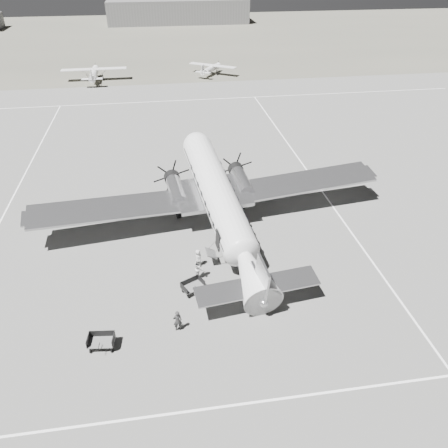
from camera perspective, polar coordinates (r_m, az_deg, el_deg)
The scene contains 15 objects.
ground at distance 34.99m, azimuth -1.50°, elevation -3.44°, with size 260.00×260.00×0.00m, color slate.
taxi_line_near at distance 25.21m, azimuth 2.95°, elevation -22.37°, with size 60.00×0.15×0.01m, color white.
taxi_line_right at distance 38.06m, azimuth 16.72°, elevation -1.68°, with size 0.15×80.00×0.01m, color white.
taxi_line_left at distance 45.69m, azimuth -26.29°, elevation 2.24°, with size 0.15×60.00×0.01m, color white.
taxi_line_horizon at distance 71.18m, azimuth -5.83°, elevation 15.76°, with size 90.00×0.15×0.01m, color white.
grass_infield at distance 124.79m, azimuth -7.64°, elevation 23.01°, with size 260.00×90.00×0.01m, color #5C594D.
hangar_main at distance 149.27m, azimuth -6.03°, elevation 25.96°, with size 42.00×14.00×6.60m.
dc3_airliner at distance 35.42m, azimuth -0.49°, elevation 2.73°, with size 30.78×21.35×5.86m, color #A7A6A9, non-canonical shape.
light_plane_left at distance 84.63m, azimuth -16.57°, elevation 18.22°, with size 11.40×9.25×2.37m, color silver, non-canonical shape.
light_plane_right at distance 85.94m, azimuth -1.64°, elevation 19.53°, with size 9.36×7.59×1.94m, color silver, non-canonical shape.
baggage_cart_near at distance 30.93m, azimuth -4.10°, elevation -8.16°, with size 1.60×1.13×0.90m, color #585858, non-canonical shape.
baggage_cart_far at distance 28.21m, azimuth -15.72°, elevation -14.60°, with size 1.65×1.16×0.93m, color #585858, non-canonical shape.
ground_crew at distance 28.14m, azimuth -6.08°, elevation -12.44°, with size 0.57×0.37×1.56m, color #2A2A2A.
ramp_agent at distance 31.81m, azimuth -3.25°, elevation -5.80°, with size 0.84×0.65×1.72m, color silver.
passenger at distance 33.03m, azimuth -3.41°, elevation -4.44°, with size 0.71×0.46×1.44m, color #B9B9B6.
Camera 1 is at (-3.36, -28.02, 20.68)m, focal length 35.00 mm.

